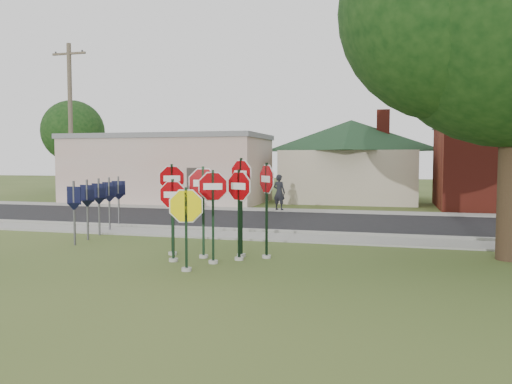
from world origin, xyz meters
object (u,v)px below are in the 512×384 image
(pedestrian, at_px, (279,192))
(utility_pole_near, at_px, (71,121))
(stop_sign_yellow, at_px, (186,219))
(stop_sign_left, at_px, (173,210))
(stop_sign_center, at_px, (213,204))

(pedestrian, bearing_deg, utility_pole_near, 15.19)
(stop_sign_yellow, height_order, stop_sign_left, stop_sign_left)
(stop_sign_center, distance_m, stop_sign_left, 1.11)
(utility_pole_near, relative_size, pedestrian, 5.19)
(stop_sign_left, bearing_deg, utility_pole_near, 132.45)
(stop_sign_yellow, height_order, pedestrian, stop_sign_yellow)
(stop_sign_center, height_order, stop_sign_yellow, stop_sign_center)
(stop_sign_left, distance_m, utility_pole_near, 19.55)
(stop_sign_yellow, relative_size, stop_sign_left, 0.94)
(stop_sign_center, bearing_deg, pedestrian, 94.86)
(stop_sign_yellow, distance_m, stop_sign_left, 1.23)
(stop_sign_center, bearing_deg, stop_sign_yellow, -108.18)
(stop_sign_center, relative_size, stop_sign_yellow, 1.18)
(stop_sign_yellow, bearing_deg, stop_sign_left, 128.88)
(stop_sign_center, xyz_separation_m, utility_pole_near, (-14.06, 14.15, 3.43))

